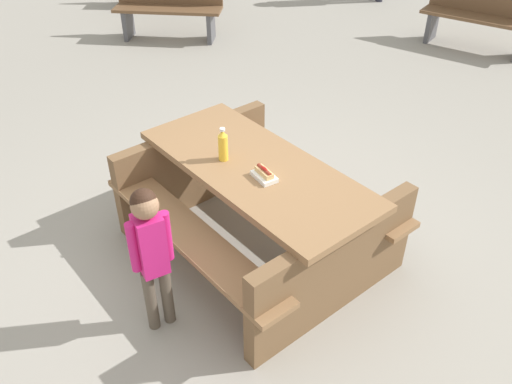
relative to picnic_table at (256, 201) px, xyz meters
name	(u,v)px	position (x,y,z in m)	size (l,w,h in m)	color
ground_plane	(256,248)	(0.00, 0.00, -0.44)	(30.00, 30.00, 0.00)	gray
picnic_table	(256,201)	(0.00, 0.00, 0.00)	(1.83, 1.44, 0.75)	olive
soda_bottle	(223,145)	(-0.20, -0.12, 0.42)	(0.07, 0.07, 0.24)	yellow
hotdog_tray	(264,174)	(0.15, -0.06, 0.34)	(0.20, 0.14, 0.08)	white
child_in_coat	(151,245)	(0.15, -0.93, 0.23)	(0.18, 0.26, 1.05)	brown
park_bench_near	(169,6)	(-4.23, 2.05, 0.00)	(1.37, 1.32, 0.85)	brown
park_bench_mid	(481,15)	(-1.15, 4.99, 0.00)	(1.55, 0.75, 0.85)	brown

